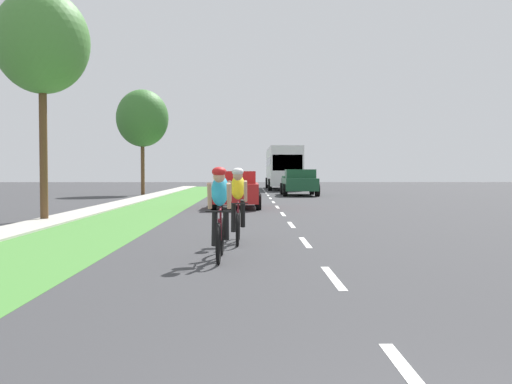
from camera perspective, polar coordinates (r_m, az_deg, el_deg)
The scene contains 11 objects.
ground_plane at distance 22.05m, azimuth 2.41°, elevation -1.85°, with size 120.00×120.00×0.00m, color #38383A.
grass_verge at distance 22.37m, azimuth -10.79°, elevation -1.82°, with size 2.77×70.00×0.01m, color #478438.
sidewalk_concrete at distance 22.81m, azimuth -15.82°, elevation -1.79°, with size 1.29×70.00×0.10m, color #B2ADA3.
lane_markings_center at distance 26.04m, azimuth 1.94°, elevation -1.25°, with size 0.12×53.80×0.01m.
cyclist_lead at distance 9.64m, azimuth -3.64°, elevation -2.05°, with size 0.42×1.72×1.58m.
cyclist_trailing at distance 11.90m, azimuth -1.82°, elevation -1.27°, with size 0.42×1.72×1.58m.
sedan_red at distance 23.62m, azimuth -1.94°, elevation 0.28°, with size 1.98×4.30×1.52m.
pickup_dark_green at distance 35.89m, azimuth 4.35°, elevation 0.97°, with size 2.22×5.10×1.64m.
bus_white at distance 48.39m, azimuth 2.72°, elevation 2.62°, with size 2.78×11.60×3.48m.
street_tree_near at distance 19.08m, azimuth -20.66°, elevation 13.81°, with size 2.86×2.86×7.04m.
street_tree_far at distance 37.65m, azimuth -11.32°, elevation 7.25°, with size 3.34×3.34×6.79m.
Camera 1 is at (-1.18, -1.97, 1.50)m, focal length 39.90 mm.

